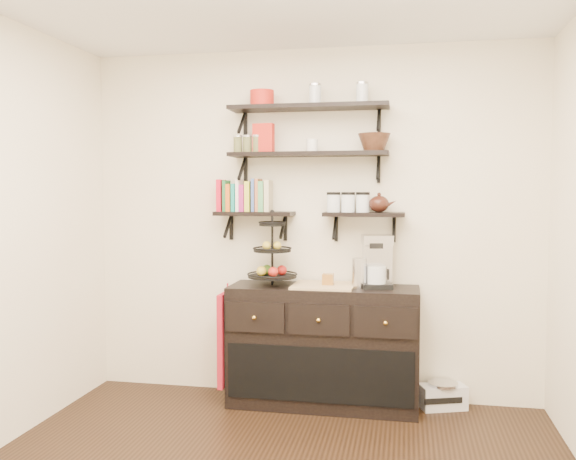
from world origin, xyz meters
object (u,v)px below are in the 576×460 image
at_px(sideboard, 323,346).
at_px(radio, 443,396).
at_px(fruit_stand, 273,260).
at_px(coffee_maker, 377,262).

xyz_separation_m(sideboard, radio, (0.88, 0.10, -0.36)).
bearing_deg(sideboard, radio, 6.45).
bearing_deg(radio, fruit_stand, 164.73).
bearing_deg(radio, sideboard, 166.87).
bearing_deg(coffee_maker, sideboard, 172.64).
bearing_deg(fruit_stand, radio, 4.31).
relative_size(sideboard, coffee_maker, 3.58).
height_order(coffee_maker, radio, coffee_maker).
bearing_deg(coffee_maker, radio, -2.76).
relative_size(fruit_stand, radio, 1.48).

